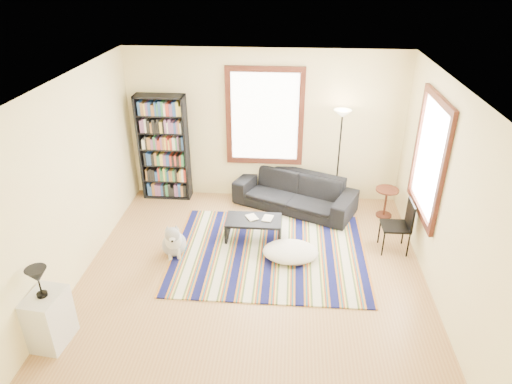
# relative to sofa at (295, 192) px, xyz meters

# --- Properties ---
(floor) EXTENTS (5.00, 5.00, 0.10)m
(floor) POSITION_rel_sofa_xyz_m (-0.59, -2.05, -0.37)
(floor) COLOR tan
(floor) RESTS_ON ground
(ceiling) EXTENTS (5.00, 5.00, 0.10)m
(ceiling) POSITION_rel_sofa_xyz_m (-0.59, -2.05, 2.53)
(ceiling) COLOR white
(ceiling) RESTS_ON floor
(wall_back) EXTENTS (5.00, 0.10, 2.80)m
(wall_back) POSITION_rel_sofa_xyz_m (-0.59, 0.50, 1.08)
(wall_back) COLOR #FFF5AB
(wall_back) RESTS_ON floor
(wall_front) EXTENTS (5.00, 0.10, 2.80)m
(wall_front) POSITION_rel_sofa_xyz_m (-0.59, -4.60, 1.08)
(wall_front) COLOR #FFF5AB
(wall_front) RESTS_ON floor
(wall_left) EXTENTS (0.10, 5.00, 2.80)m
(wall_left) POSITION_rel_sofa_xyz_m (-3.14, -2.05, 1.08)
(wall_left) COLOR #FFF5AB
(wall_left) RESTS_ON floor
(wall_right) EXTENTS (0.10, 5.00, 2.80)m
(wall_right) POSITION_rel_sofa_xyz_m (1.96, -2.05, 1.08)
(wall_right) COLOR #FFF5AB
(wall_right) RESTS_ON floor
(window_back) EXTENTS (1.20, 0.06, 1.60)m
(window_back) POSITION_rel_sofa_xyz_m (-0.59, 0.42, 1.28)
(window_back) COLOR white
(window_back) RESTS_ON wall_back
(window_right) EXTENTS (0.06, 1.20, 1.60)m
(window_right) POSITION_rel_sofa_xyz_m (1.88, -1.25, 1.28)
(window_right) COLOR white
(window_right) RESTS_ON wall_right
(rug) EXTENTS (3.01, 2.41, 0.02)m
(rug) POSITION_rel_sofa_xyz_m (-0.38, -1.50, -0.31)
(rug) COLOR #0C0F40
(rug) RESTS_ON floor
(sofa) EXTENTS (2.34, 1.66, 0.64)m
(sofa) POSITION_rel_sofa_xyz_m (0.00, 0.00, 0.00)
(sofa) COLOR black
(sofa) RESTS_ON floor
(bookshelf) EXTENTS (0.90, 0.30, 2.00)m
(bookshelf) POSITION_rel_sofa_xyz_m (-2.44, 0.27, 0.68)
(bookshelf) COLOR black
(bookshelf) RESTS_ON floor
(coffee_table) EXTENTS (0.95, 0.60, 0.36)m
(coffee_table) POSITION_rel_sofa_xyz_m (-0.66, -1.09, -0.14)
(coffee_table) COLOR black
(coffee_table) RESTS_ON floor
(book_a) EXTENTS (0.26, 0.24, 0.02)m
(book_a) POSITION_rel_sofa_xyz_m (-0.76, -1.09, 0.05)
(book_a) COLOR beige
(book_a) RESTS_ON coffee_table
(book_b) EXTENTS (0.20, 0.24, 0.02)m
(book_b) POSITION_rel_sofa_xyz_m (-0.51, -1.04, 0.05)
(book_b) COLOR beige
(book_b) RESTS_ON coffee_table
(floor_cushion) EXTENTS (1.03, 0.90, 0.22)m
(floor_cushion) POSITION_rel_sofa_xyz_m (-0.05, -1.60, -0.21)
(floor_cushion) COLOR white
(floor_cushion) RESTS_ON floor
(floor_lamp) EXTENTS (0.39, 0.39, 1.86)m
(floor_lamp) POSITION_rel_sofa_xyz_m (0.75, 0.10, 0.61)
(floor_lamp) COLOR black
(floor_lamp) RESTS_ON floor
(side_table) EXTENTS (0.44, 0.44, 0.54)m
(side_table) POSITION_rel_sofa_xyz_m (1.61, -0.18, -0.05)
(side_table) COLOR #471E11
(side_table) RESTS_ON floor
(folding_chair) EXTENTS (0.42, 0.40, 0.86)m
(folding_chair) POSITION_rel_sofa_xyz_m (1.56, -1.25, 0.11)
(folding_chair) COLOR black
(folding_chair) RESTS_ON floor
(white_cabinet) EXTENTS (0.43, 0.54, 0.70)m
(white_cabinet) POSITION_rel_sofa_xyz_m (-2.89, -3.55, 0.03)
(white_cabinet) COLOR silver
(white_cabinet) RESTS_ON floor
(table_lamp) EXTENTS (0.27, 0.27, 0.38)m
(table_lamp) POSITION_rel_sofa_xyz_m (-2.89, -3.55, 0.57)
(table_lamp) COLOR black
(table_lamp) RESTS_ON white_cabinet
(dog) EXTENTS (0.53, 0.66, 0.58)m
(dog) POSITION_rel_sofa_xyz_m (-1.86, -1.63, -0.03)
(dog) COLOR #B1B1B1
(dog) RESTS_ON floor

